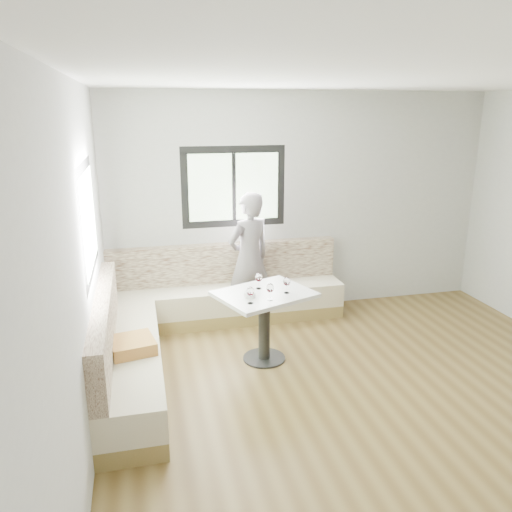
# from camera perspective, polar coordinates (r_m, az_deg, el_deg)

# --- Properties ---
(room) EXTENTS (5.01, 5.01, 2.81)m
(room) POSITION_cam_1_polar(r_m,az_deg,el_deg) (4.29, 14.63, 0.25)
(room) COLOR brown
(room) RESTS_ON ground
(banquette) EXTENTS (2.90, 2.80, 0.95)m
(banquette) POSITION_cam_1_polar(r_m,az_deg,el_deg) (5.66, -7.63, -7.03)
(banquette) COLOR olive
(banquette) RESTS_ON ground
(table) EXTENTS (1.12, 1.00, 0.76)m
(table) POSITION_cam_1_polar(r_m,az_deg,el_deg) (5.21, 0.96, -6.14)
(table) COLOR black
(table) RESTS_ON ground
(person) EXTENTS (0.71, 0.60, 1.64)m
(person) POSITION_cam_1_polar(r_m,az_deg,el_deg) (6.08, -0.79, -0.31)
(person) COLOR slate
(person) RESTS_ON ground
(olive_ramekin) EXTENTS (0.11, 0.11, 0.05)m
(olive_ramekin) POSITION_cam_1_polar(r_m,az_deg,el_deg) (5.02, -0.72, -4.43)
(olive_ramekin) COLOR white
(olive_ramekin) RESTS_ON table
(wine_glass_a) EXTENTS (0.08, 0.08, 0.17)m
(wine_glass_a) POSITION_cam_1_polar(r_m,az_deg,el_deg) (4.81, -0.65, -4.13)
(wine_glass_a) COLOR white
(wine_glass_a) RESTS_ON table
(wine_glass_b) EXTENTS (0.08, 0.08, 0.17)m
(wine_glass_b) POSITION_cam_1_polar(r_m,az_deg,el_deg) (4.91, 1.63, -3.73)
(wine_glass_b) COLOR white
(wine_glass_b) RESTS_ON table
(wine_glass_c) EXTENTS (0.08, 0.08, 0.17)m
(wine_glass_c) POSITION_cam_1_polar(r_m,az_deg,el_deg) (5.09, 3.54, -2.99)
(wine_glass_c) COLOR white
(wine_glass_c) RESTS_ON table
(wine_glass_d) EXTENTS (0.08, 0.08, 0.17)m
(wine_glass_d) POSITION_cam_1_polar(r_m,az_deg,el_deg) (5.21, 0.31, -2.52)
(wine_glass_d) COLOR white
(wine_glass_d) RESTS_ON table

